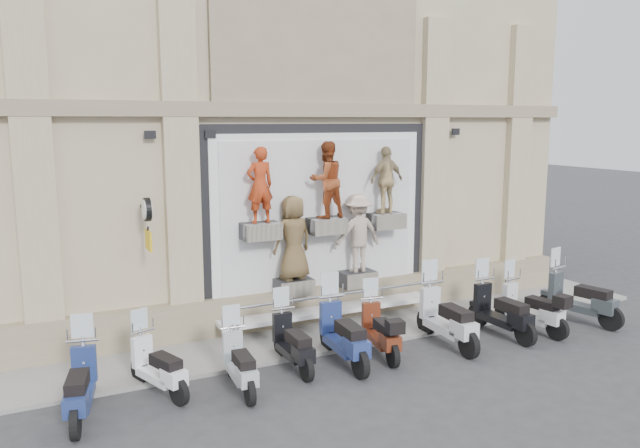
# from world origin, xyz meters

# --- Properties ---
(ground) EXTENTS (90.00, 90.00, 0.00)m
(ground) POSITION_xyz_m (0.00, 0.00, 0.00)
(ground) COLOR #323234
(ground) RESTS_ON ground
(sidewalk) EXTENTS (16.00, 2.20, 0.08)m
(sidewalk) POSITION_xyz_m (0.00, 2.10, 0.04)
(sidewalk) COLOR gray
(sidewalk) RESTS_ON ground
(building) EXTENTS (14.00, 8.60, 12.00)m
(building) POSITION_xyz_m (0.00, 7.00, 6.00)
(building) COLOR #BCAE89
(building) RESTS_ON ground
(shop_vitrine) EXTENTS (5.60, 0.83, 4.30)m
(shop_vitrine) POSITION_xyz_m (0.06, 2.74, 2.37)
(shop_vitrine) COLOR black
(shop_vitrine) RESTS_ON ground
(guard_rail) EXTENTS (5.06, 0.10, 0.93)m
(guard_rail) POSITION_xyz_m (0.00, 2.00, 0.47)
(guard_rail) COLOR #9EA0A5
(guard_rail) RESTS_ON ground
(clock_sign_bracket) EXTENTS (0.10, 0.80, 1.02)m
(clock_sign_bracket) POSITION_xyz_m (-3.90, 2.47, 2.80)
(clock_sign_bracket) COLOR black
(clock_sign_bracket) RESTS_ON ground
(scooter_a) EXTENTS (0.93, 1.94, 1.52)m
(scooter_a) POSITION_xyz_m (-5.44, 0.34, 0.76)
(scooter_a) COLOR navy
(scooter_a) RESTS_ON ground
(scooter_b) EXTENTS (1.04, 1.78, 1.39)m
(scooter_b) POSITION_xyz_m (-4.16, 0.70, 0.69)
(scooter_b) COLOR white
(scooter_b) RESTS_ON ground
(scooter_c) EXTENTS (0.63, 1.73, 1.38)m
(scooter_c) POSITION_xyz_m (-2.87, 0.21, 0.69)
(scooter_c) COLOR #99A1A6
(scooter_c) RESTS_ON ground
(scooter_d) EXTENTS (0.56, 1.78, 1.44)m
(scooter_d) POSITION_xyz_m (-1.66, 0.69, 0.72)
(scooter_d) COLOR black
(scooter_d) RESTS_ON ground
(scooter_e) EXTENTS (0.72, 2.07, 1.66)m
(scooter_e) POSITION_xyz_m (-0.71, 0.47, 0.83)
(scooter_e) COLOR navy
(scooter_e) RESTS_ON ground
(scooter_f) EXTENTS (0.82, 1.84, 1.44)m
(scooter_f) POSITION_xyz_m (0.17, 0.54, 0.72)
(scooter_f) COLOR #5A210F
(scooter_f) RESTS_ON ground
(scooter_g) EXTENTS (0.70, 2.10, 1.69)m
(scooter_g) POSITION_xyz_m (1.68, 0.39, 0.84)
(scooter_g) COLOR #B8BCC0
(scooter_g) RESTS_ON ground
(scooter_h) EXTENTS (0.64, 1.98, 1.60)m
(scooter_h) POSITION_xyz_m (3.11, 0.35, 0.80)
(scooter_h) COLOR black
(scooter_h) RESTS_ON ground
(scooter_i) EXTENTS (0.85, 1.93, 1.52)m
(scooter_i) POSITION_xyz_m (3.89, 0.27, 0.76)
(scooter_i) COLOR silver
(scooter_i) RESTS_ON ground
(scooter_j) EXTENTS (1.05, 2.13, 1.66)m
(scooter_j) POSITION_xyz_m (5.38, 0.25, 0.83)
(scooter_j) COLOR #2B3134
(scooter_j) RESTS_ON ground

